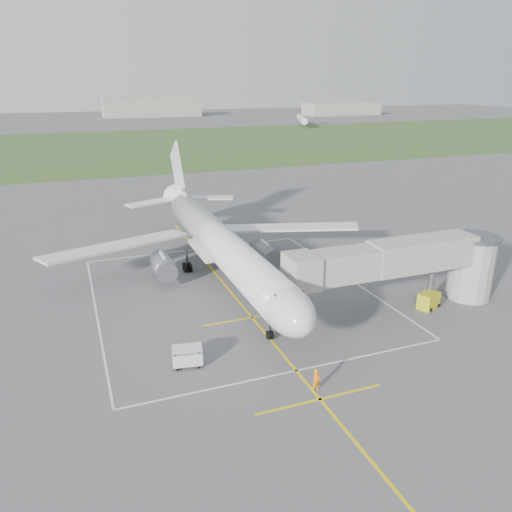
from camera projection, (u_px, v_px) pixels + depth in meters
name	position (u px, v px, depth m)	size (l,w,h in m)	color
ground	(222.00, 281.00, 56.96)	(700.00, 700.00, 0.00)	#555457
grass_strip	(111.00, 147.00, 171.55)	(700.00, 120.00, 0.02)	#3E5826
apron_markings	(238.00, 301.00, 51.83)	(28.20, 60.00, 0.01)	yellow
airliner	(219.00, 242.00, 56.16)	(38.93, 46.75, 13.52)	silver
jet_bridge	(415.00, 263.00, 48.75)	(23.40, 5.00, 7.20)	gray
gpu_unit	(429.00, 301.00, 49.94)	(2.52, 2.13, 1.62)	gold
baggage_cart	(187.00, 357.00, 39.73)	(2.57, 1.80, 1.65)	silver
ramp_worker_nose	(316.00, 380.00, 36.48)	(0.66, 0.43, 1.80)	orange
ramp_worker_wing	(171.00, 274.00, 56.68)	(0.85, 0.66, 1.75)	#FA4507
distant_hangars	(57.00, 111.00, 283.60)	(345.00, 49.00, 12.00)	gray
distant_aircraft	(116.00, 126.00, 211.59)	(197.71, 45.68, 8.85)	silver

